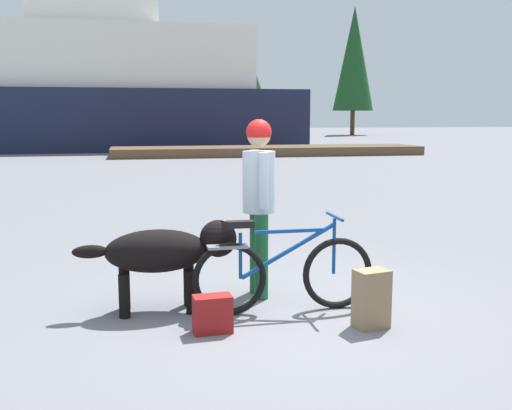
{
  "coord_description": "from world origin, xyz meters",
  "views": [
    {
      "loc": [
        -1.37,
        -5.08,
        1.8
      ],
      "look_at": [
        -0.03,
        1.42,
        0.81
      ],
      "focal_mm": 42.27,
      "sensor_mm": 36.0,
      "label": 1
    }
  ],
  "objects_px": {
    "handbag_pannier": "(213,314)",
    "dog": "(167,251)",
    "person_cyclist": "(259,190)",
    "ferry_boat": "(48,91)",
    "sailboat_moored": "(155,139)",
    "bicycle": "(283,273)",
    "backpack": "(371,299)"
  },
  "relations": [
    {
      "from": "bicycle",
      "to": "backpack",
      "type": "height_order",
      "value": "bicycle"
    },
    {
      "from": "ferry_boat",
      "to": "dog",
      "type": "bearing_deg",
      "value": -80.93
    },
    {
      "from": "sailboat_moored",
      "to": "ferry_boat",
      "type": "bearing_deg",
      "value": -178.26
    },
    {
      "from": "backpack",
      "to": "ferry_boat",
      "type": "height_order",
      "value": "ferry_boat"
    },
    {
      "from": "person_cyclist",
      "to": "ferry_boat",
      "type": "bearing_deg",
      "value": 101.0
    },
    {
      "from": "bicycle",
      "to": "handbag_pannier",
      "type": "xyz_separation_m",
      "value": [
        -0.71,
        -0.4,
        -0.21
      ]
    },
    {
      "from": "person_cyclist",
      "to": "dog",
      "type": "xyz_separation_m",
      "value": [
        -0.93,
        -0.29,
        -0.51
      ]
    },
    {
      "from": "bicycle",
      "to": "backpack",
      "type": "relative_size",
      "value": 3.38
    },
    {
      "from": "person_cyclist",
      "to": "ferry_boat",
      "type": "relative_size",
      "value": 0.07
    },
    {
      "from": "handbag_pannier",
      "to": "dog",
      "type": "bearing_deg",
      "value": 117.14
    },
    {
      "from": "person_cyclist",
      "to": "sailboat_moored",
      "type": "bearing_deg",
      "value": 89.84
    },
    {
      "from": "handbag_pannier",
      "to": "ferry_boat",
      "type": "distance_m",
      "value": 29.54
    },
    {
      "from": "handbag_pannier",
      "to": "ferry_boat",
      "type": "xyz_separation_m",
      "value": [
        -4.86,
        28.99,
        2.9
      ]
    },
    {
      "from": "bicycle",
      "to": "handbag_pannier",
      "type": "relative_size",
      "value": 5.31
    },
    {
      "from": "person_cyclist",
      "to": "dog",
      "type": "bearing_deg",
      "value": -162.49
    },
    {
      "from": "person_cyclist",
      "to": "backpack",
      "type": "xyz_separation_m",
      "value": [
        0.75,
        -1.09,
        -0.82
      ]
    },
    {
      "from": "sailboat_moored",
      "to": "dog",
      "type": "bearing_deg",
      "value": -92.02
    },
    {
      "from": "person_cyclist",
      "to": "ferry_boat",
      "type": "xyz_separation_m",
      "value": [
        -5.45,
        28.05,
        1.99
      ]
    },
    {
      "from": "bicycle",
      "to": "dog",
      "type": "xyz_separation_m",
      "value": [
        -1.04,
        0.25,
        0.19
      ]
    },
    {
      "from": "sailboat_moored",
      "to": "handbag_pannier",
      "type": "bearing_deg",
      "value": -91.32
    },
    {
      "from": "dog",
      "to": "backpack",
      "type": "relative_size",
      "value": 2.97
    },
    {
      "from": "backpack",
      "to": "handbag_pannier",
      "type": "height_order",
      "value": "backpack"
    },
    {
      "from": "bicycle",
      "to": "sailboat_moored",
      "type": "height_order",
      "value": "sailboat_moored"
    },
    {
      "from": "ferry_boat",
      "to": "sailboat_moored",
      "type": "bearing_deg",
      "value": 1.74
    },
    {
      "from": "bicycle",
      "to": "person_cyclist",
      "type": "xyz_separation_m",
      "value": [
        -0.11,
        0.55,
        0.7
      ]
    },
    {
      "from": "handbag_pannier",
      "to": "sailboat_moored",
      "type": "height_order",
      "value": "sailboat_moored"
    },
    {
      "from": "person_cyclist",
      "to": "handbag_pannier",
      "type": "height_order",
      "value": "person_cyclist"
    },
    {
      "from": "backpack",
      "to": "ferry_boat",
      "type": "xyz_separation_m",
      "value": [
        -6.2,
        29.14,
        2.81
      ]
    },
    {
      "from": "backpack",
      "to": "handbag_pannier",
      "type": "bearing_deg",
      "value": 173.69
    },
    {
      "from": "handbag_pannier",
      "to": "person_cyclist",
      "type": "bearing_deg",
      "value": 57.84
    },
    {
      "from": "ferry_boat",
      "to": "handbag_pannier",
      "type": "bearing_deg",
      "value": -80.49
    },
    {
      "from": "bicycle",
      "to": "dog",
      "type": "bearing_deg",
      "value": 166.27
    }
  ]
}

